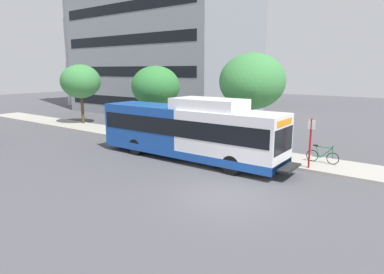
% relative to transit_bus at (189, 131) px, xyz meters
% --- Properties ---
extents(ground_plane, '(120.00, 120.00, 0.00)m').
position_rel_transit_bus_xyz_m(ground_plane, '(-3.89, 3.27, -1.70)').
color(ground_plane, '#4C4C51').
extents(sidewalk_curb, '(3.00, 56.00, 0.14)m').
position_rel_transit_bus_xyz_m(sidewalk_curb, '(3.11, 1.27, -1.63)').
color(sidewalk_curb, '#A8A399').
rests_on(sidewalk_curb, ground).
extents(transit_bus, '(2.58, 12.25, 3.65)m').
position_rel_transit_bus_xyz_m(transit_bus, '(0.00, 0.00, 0.00)').
color(transit_bus, white).
rests_on(transit_bus, ground).
extents(bus_stop_sign_pole, '(0.10, 0.36, 2.60)m').
position_rel_transit_bus_xyz_m(bus_stop_sign_pole, '(1.92, -6.42, -0.05)').
color(bus_stop_sign_pole, red).
rests_on(bus_stop_sign_pole, sidewalk_curb).
extents(bicycle_parked, '(0.52, 1.76, 1.02)m').
position_rel_transit_bus_xyz_m(bicycle_parked, '(3.30, -6.74, -1.14)').
color(bicycle_parked, black).
rests_on(bicycle_parked, sidewalk_curb).
extents(street_tree_near_stop, '(4.17, 4.17, 6.12)m').
position_rel_transit_bus_xyz_m(street_tree_near_stop, '(4.14, -1.92, 2.77)').
color(street_tree_near_stop, '#4C3823').
rests_on(street_tree_near_stop, sidewalk_curb).
extents(street_tree_mid_block, '(3.71, 3.71, 5.38)m').
position_rel_transit_bus_xyz_m(street_tree_mid_block, '(3.87, 6.06, 2.23)').
color(street_tree_mid_block, '#4C3823').
rests_on(street_tree_mid_block, sidewalk_curb).
extents(street_tree_far_block, '(3.71, 3.71, 5.57)m').
position_rel_transit_bus_xyz_m(street_tree_far_block, '(4.14, 15.85, 2.41)').
color(street_tree_far_block, '#4C3823').
rests_on(street_tree_far_block, sidewalk_curb).
extents(lattice_comm_tower, '(1.10, 1.10, 27.48)m').
position_rel_transit_bus_xyz_m(lattice_comm_tower, '(14.29, 32.54, 7.40)').
color(lattice_comm_tower, '#B7B7BC').
rests_on(lattice_comm_tower, ground).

